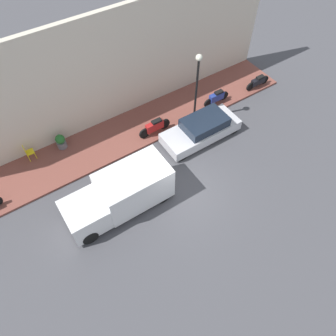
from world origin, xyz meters
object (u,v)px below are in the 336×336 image
motorcycle_black (258,81)px  streetlamp (197,79)px  parked_car (202,129)px  motorcycle_red (155,127)px  cafe_chair (28,152)px  motorcycle_blue (217,97)px  delivery_van (120,194)px  potted_plant (61,141)px

motorcycle_black → streetlamp: (-0.16, 5.06, 2.46)m
parked_car → motorcycle_black: bearing=-75.5°
motorcycle_red → cafe_chair: cafe_chair is taller
parked_car → motorcycle_blue: (1.65, -2.35, -0.05)m
motorcycle_black → streetlamp: streetlamp is taller
motorcycle_black → motorcycle_red: (0.17, 7.51, 0.07)m
motorcycle_black → cafe_chair: 14.13m
streetlamp → parked_car: bearing=161.7°
motorcycle_black → delivery_van: bearing=104.6°
motorcycle_black → streetlamp: 5.63m
potted_plant → cafe_chair: bearing=85.7°
motorcycle_red → motorcycle_black: bearing=-91.3°
motorcycle_blue → delivery_van: bearing=111.2°
streetlamp → potted_plant: streetlamp is taller
motorcycle_black → cafe_chair: cafe_chair is taller
motorcycle_red → motorcycle_blue: bearing=-89.1°
parked_car → delivery_van: bearing=104.7°
parked_car → motorcycle_blue: bearing=-55.0°
motorcycle_black → cafe_chair: bearing=81.2°
delivery_van → motorcycle_black: (2.95, -11.32, -0.52)m
streetlamp → cafe_chair: bearing=75.5°
delivery_van → motorcycle_blue: bearing=-68.8°
motorcycle_red → cafe_chair: size_ratio=2.03×
motorcycle_black → potted_plant: 12.42m
parked_car → motorcycle_blue: size_ratio=2.46×
delivery_van → motorcycle_black: delivery_van is taller
motorcycle_blue → potted_plant: potted_plant is taller
delivery_van → streetlamp: size_ratio=1.17×
motorcycle_red → streetlamp: (-0.33, -2.46, 2.39)m
delivery_van → motorcycle_red: (3.12, -3.81, -0.45)m
parked_car → delivery_van: (-1.54, 5.85, 0.43)m
potted_plant → cafe_chair: cafe_chair is taller
parked_car → potted_plant: parked_car is taller
motorcycle_blue → motorcycle_red: bearing=90.9°
motorcycle_blue → motorcycle_red: size_ratio=0.92×
delivery_van → motorcycle_blue: (3.19, -8.20, -0.49)m
parked_car → streetlamp: (1.26, -0.41, 2.38)m
motorcycle_black → parked_car: bearing=104.5°
parked_car → potted_plant: bearing=63.1°
parked_car → streetlamp: bearing=-18.3°
parked_car → delivery_van: 6.06m
delivery_van → potted_plant: 5.09m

